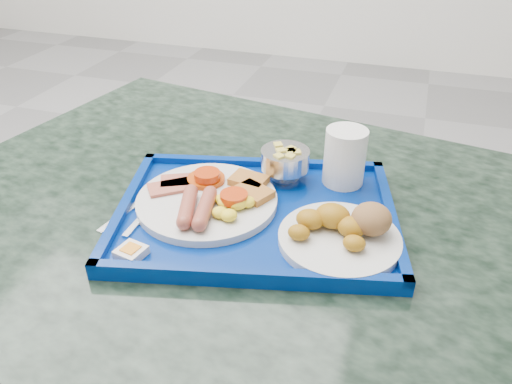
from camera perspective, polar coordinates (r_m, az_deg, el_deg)
floor at (r=2.16m, az=-21.55°, el=-8.48°), size 6.00×6.00×0.00m
table at (r=1.00m, az=2.49°, el=-13.32°), size 1.48×1.12×0.84m
tray at (r=0.85m, az=0.00°, el=-2.62°), size 0.53×0.44×0.03m
main_plate at (r=0.86m, az=-5.24°, el=-0.73°), size 0.24×0.24×0.04m
bread_plate at (r=0.78m, az=9.98°, el=-4.36°), size 0.19×0.19×0.06m
fruit_bowl at (r=0.92m, az=3.36°, el=3.69°), size 0.09×0.09×0.06m
juice_cup at (r=0.92m, az=10.13°, el=4.19°), size 0.08×0.08×0.11m
spoon at (r=0.90m, az=-10.60°, el=-0.14°), size 0.03×0.18×0.01m
knife at (r=0.88m, az=-13.88°, el=-1.64°), size 0.04×0.16×0.00m
jam_packet at (r=0.77m, az=-14.08°, el=-6.69°), size 0.05×0.05×0.02m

